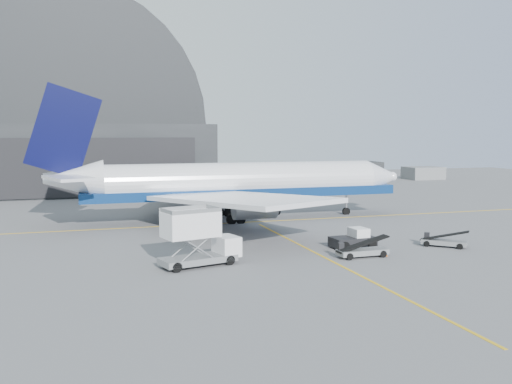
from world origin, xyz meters
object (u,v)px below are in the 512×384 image
object	(u,v)px
pushback_tug	(354,240)
belt_loader_a	(362,251)
catering_truck	(197,238)
belt_loader_b	(444,241)
airliner	(229,183)

from	to	relation	value
pushback_tug	belt_loader_a	xyz separation A→B (m)	(-1.20, -3.84, -0.15)
catering_truck	pushback_tug	world-z (taller)	catering_truck
catering_truck	belt_loader_b	distance (m)	23.54
catering_truck	belt_loader_a	world-z (taller)	catering_truck
airliner	belt_loader_b	xyz separation A→B (m)	(14.99, -21.64, -4.01)
catering_truck	airliner	bearing A→B (deg)	54.37
pushback_tug	belt_loader_a	bearing A→B (deg)	-110.85
airliner	catering_truck	xyz separation A→B (m)	(-8.48, -22.45, -2.27)
pushback_tug	belt_loader_b	xyz separation A→B (m)	(8.18, -2.11, -0.20)
catering_truck	pushback_tug	xyz separation A→B (m)	(15.29, 2.92, -1.54)
catering_truck	belt_loader_b	size ratio (longest dim) A/B	1.76
airliner	pushback_tug	distance (m)	21.03
airliner	catering_truck	size ratio (longest dim) A/B	6.71
belt_loader_a	pushback_tug	bearing A→B (deg)	71.10
belt_loader_b	catering_truck	bearing A→B (deg)	-135.23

